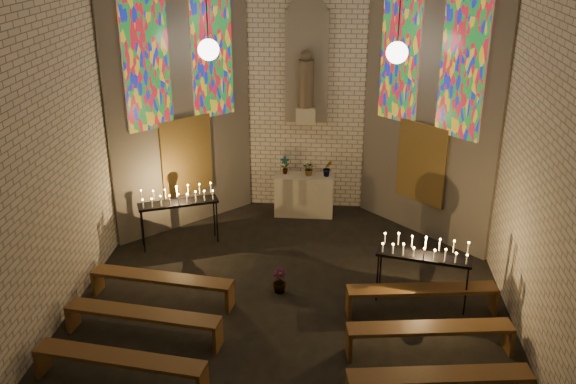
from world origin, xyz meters
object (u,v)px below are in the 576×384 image
object	(u,v)px
altar	(304,195)
votive_stand_right	(424,252)
votive_stand_left	(178,199)
aisle_flower_pot	(280,281)

from	to	relation	value
altar	votive_stand_right	world-z (taller)	votive_stand_right
votive_stand_right	votive_stand_left	bearing A→B (deg)	170.96
votive_stand_right	altar	bearing A→B (deg)	134.74
altar	votive_stand_left	size ratio (longest dim) A/B	0.81
altar	votive_stand_right	size ratio (longest dim) A/B	0.80
altar	votive_stand_left	distance (m)	3.26
altar	votive_stand_left	world-z (taller)	votive_stand_left
aisle_flower_pot	votive_stand_right	xyz separation A→B (m)	(2.66, -0.16, 0.84)
aisle_flower_pot	votive_stand_left	world-z (taller)	votive_stand_left
votive_stand_left	votive_stand_right	bearing A→B (deg)	-44.13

